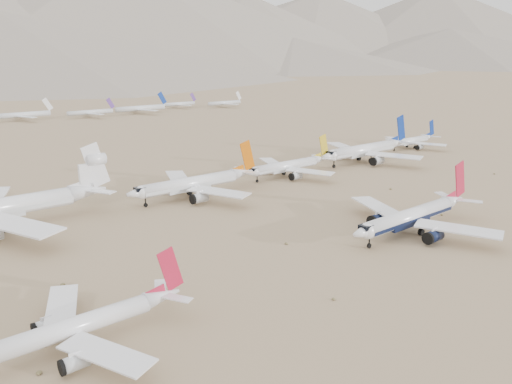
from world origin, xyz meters
TOP-DOWN VIEW (x-y plane):
  - ground at (0.00, 0.00)m, footprint 7000.00×7000.00m
  - main_airliner at (4.42, -1.29)m, footprint 50.09×48.92m
  - second_airliner at (-90.54, 1.70)m, footprint 38.96×38.08m
  - row2_navy_widebody at (71.72, 69.60)m, footprint 56.76×55.51m
  - row2_gold_tail at (23.45, 71.09)m, footprint 43.98×43.02m
  - row2_orange_tail at (-23.81, 69.13)m, footprint 50.25×49.15m
  - row2_white_trijet at (-85.50, 75.83)m, footprint 63.04×61.61m
  - row2_blue_far at (119.42, 76.63)m, footprint 39.21×38.34m
  - foothills at (526.68, 1100.00)m, footprint 4637.50×1395.00m
  - desert_scrub at (-20.73, -21.89)m, footprint 233.60×121.67m

SIDE VIEW (x-z plane):
  - ground at x=0.00m, z-range 0.00..0.00m
  - desert_scrub at x=-20.73m, z-range -0.03..0.60m
  - second_airliner at x=-90.54m, z-range -3.04..10.77m
  - row2_blue_far at x=119.42m, z-range -3.09..10.85m
  - row2_gold_tail at x=23.45m, z-range -3.45..12.21m
  - main_airliner at x=4.42m, z-range -3.98..13.70m
  - row2_orange_tail at x=-23.81m, z-range -3.93..13.99m
  - row2_navy_widebody at x=71.72m, z-range -4.46..15.73m
  - row2_white_trijet at x=-85.50m, z-range -4.70..17.64m
  - foothills at x=526.68m, z-range -10.35..144.65m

